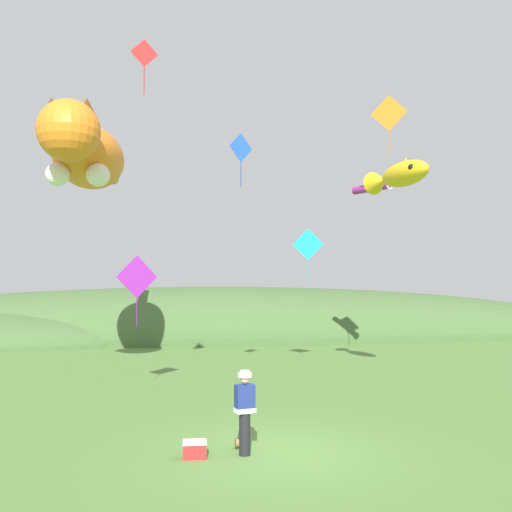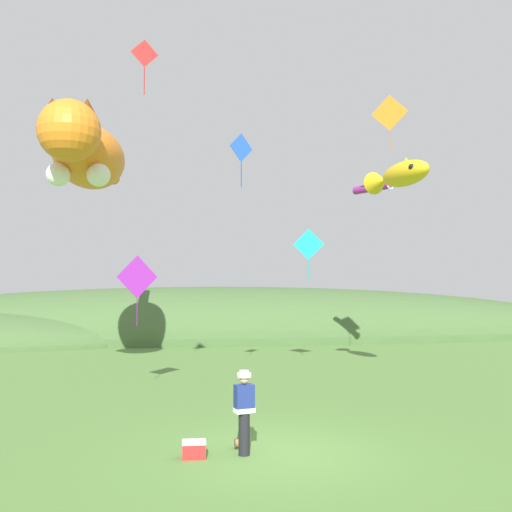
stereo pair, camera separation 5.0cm
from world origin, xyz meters
TOP-DOWN VIEW (x-y plane):
  - ground_plane at (0.00, 0.00)m, footprint 120.00×120.00m
  - distant_hill_ridge at (-2.00, 25.78)m, footprint 56.47×12.28m
  - festival_attendant at (-0.73, -0.03)m, footprint 0.48×0.37m
  - kite_spool at (-0.83, 0.46)m, footprint 0.12×0.23m
  - picnic_cooler at (-1.78, -0.11)m, footprint 0.49×0.33m
  - kite_giant_cat at (-5.99, 10.77)m, footprint 2.98×9.61m
  - kite_fish_windsock at (5.56, 7.30)m, footprint 1.65×3.40m
  - kite_tube_streamer at (6.23, 12.22)m, footprint 1.39×2.01m
  - kite_diamond_teal at (3.15, 11.54)m, footprint 1.24×0.52m
  - kite_diamond_blue at (-0.09, 7.73)m, footprint 0.87×0.59m
  - kite_diamond_violet at (-3.61, 7.03)m, footprint 1.27×0.67m
  - kite_diamond_red at (-3.37, 6.08)m, footprint 0.87×0.27m
  - kite_diamond_orange at (5.96, 9.28)m, footprint 1.26×0.74m

SIDE VIEW (x-z plane):
  - ground_plane at x=0.00m, z-range 0.00..0.00m
  - distant_hill_ridge at x=-2.00m, z-range -3.44..3.44m
  - kite_spool at x=-0.83m, z-range 0.00..0.23m
  - picnic_cooler at x=-1.78m, z-range 0.00..0.36m
  - festival_attendant at x=-0.73m, z-range 0.07..1.84m
  - kite_diamond_violet at x=-3.61m, z-range 2.67..5.00m
  - kite_diamond_teal at x=3.15m, z-range 4.17..6.40m
  - kite_fish_windsock at x=5.56m, z-range 7.00..8.01m
  - kite_tube_streamer at x=6.23m, z-range 7.69..8.13m
  - kite_diamond_blue at x=-0.09m, z-range 7.47..9.40m
  - kite_giant_cat at x=-5.99m, z-range 7.29..10.21m
  - kite_diamond_orange at x=5.96m, z-range 9.20..11.55m
  - kite_diamond_red at x=-3.37m, z-range 10.10..11.91m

